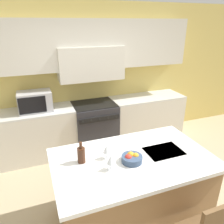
{
  "coord_description": "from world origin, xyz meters",
  "views": [
    {
      "loc": [
        -1.05,
        -1.88,
        2.34
      ],
      "look_at": [
        -0.04,
        0.77,
        1.17
      ],
      "focal_mm": 35.0,
      "sensor_mm": 36.0,
      "label": 1
    }
  ],
  "objects_px": {
    "microwave": "(35,101)",
    "wine_glass_far": "(107,149)",
    "wine_glass_near": "(111,160)",
    "fruit_bowl": "(132,158)",
    "range_stove": "(95,125)",
    "wine_bottle": "(81,155)"
  },
  "relations": [
    {
      "from": "microwave",
      "to": "wine_glass_far",
      "type": "height_order",
      "value": "microwave"
    },
    {
      "from": "wine_glass_near",
      "to": "wine_glass_far",
      "type": "distance_m",
      "value": 0.21
    },
    {
      "from": "wine_glass_near",
      "to": "fruit_bowl",
      "type": "bearing_deg",
      "value": 11.36
    },
    {
      "from": "microwave",
      "to": "fruit_bowl",
      "type": "distance_m",
      "value": 2.15
    },
    {
      "from": "wine_glass_near",
      "to": "range_stove",
      "type": "bearing_deg",
      "value": 78.64
    },
    {
      "from": "range_stove",
      "to": "fruit_bowl",
      "type": "bearing_deg",
      "value": -93.94
    },
    {
      "from": "wine_glass_far",
      "to": "fruit_bowl",
      "type": "relative_size",
      "value": 0.73
    },
    {
      "from": "wine_glass_near",
      "to": "fruit_bowl",
      "type": "distance_m",
      "value": 0.28
    },
    {
      "from": "microwave",
      "to": "wine_bottle",
      "type": "height_order",
      "value": "microwave"
    },
    {
      "from": "wine_bottle",
      "to": "wine_glass_near",
      "type": "bearing_deg",
      "value": -43.13
    },
    {
      "from": "range_stove",
      "to": "microwave",
      "type": "height_order",
      "value": "microwave"
    },
    {
      "from": "range_stove",
      "to": "wine_glass_near",
      "type": "height_order",
      "value": "wine_glass_near"
    },
    {
      "from": "microwave",
      "to": "wine_glass_far",
      "type": "relative_size",
      "value": 3.25
    },
    {
      "from": "range_stove",
      "to": "wine_bottle",
      "type": "distance_m",
      "value": 1.94
    },
    {
      "from": "wine_glass_far",
      "to": "microwave",
      "type": "bearing_deg",
      "value": 110.42
    },
    {
      "from": "range_stove",
      "to": "fruit_bowl",
      "type": "distance_m",
      "value": 1.99
    },
    {
      "from": "range_stove",
      "to": "microwave",
      "type": "relative_size",
      "value": 1.66
    },
    {
      "from": "wine_glass_far",
      "to": "fruit_bowl",
      "type": "distance_m",
      "value": 0.29
    },
    {
      "from": "range_stove",
      "to": "wine_glass_far",
      "type": "relative_size",
      "value": 5.39
    },
    {
      "from": "range_stove",
      "to": "wine_glass_near",
      "type": "bearing_deg",
      "value": -101.36
    },
    {
      "from": "range_stove",
      "to": "wine_bottle",
      "type": "height_order",
      "value": "wine_bottle"
    },
    {
      "from": "wine_bottle",
      "to": "wine_glass_far",
      "type": "bearing_deg",
      "value": -6.19
    }
  ]
}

